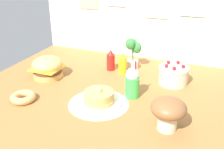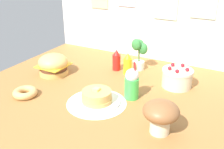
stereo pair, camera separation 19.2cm
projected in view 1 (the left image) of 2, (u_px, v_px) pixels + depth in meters
The scene contains 12 objects.
ground_plane at pixel (99, 96), 1.98m from camera, with size 2.04×1.86×0.02m, color #9E6B38.
back_wall at pixel (137, 17), 2.59m from camera, with size 2.04×0.04×0.80m.
doily_mat at pixel (99, 104), 1.86m from camera, with size 0.43×0.43×0.00m, color white.
burger at pixel (48, 67), 2.25m from camera, with size 0.26×0.26×0.19m.
pancake_stack at pixel (99, 98), 1.84m from camera, with size 0.33×0.33×0.12m.
layer_cake at pixel (173, 75), 2.13m from camera, with size 0.24×0.24×0.18m.
ketchup_bottle at pixel (111, 61), 2.39m from camera, with size 0.07×0.07×0.20m.
mustard_bottle at pixel (123, 64), 2.31m from camera, with size 0.07×0.07×0.20m.
cream_soda_cup at pixel (132, 83), 1.91m from camera, with size 0.11×0.11×0.29m.
donut_pink_glaze at pixel (23, 97), 1.89m from camera, with size 0.18×0.18×0.05m.
potted_plant at pixel (133, 52), 2.39m from camera, with size 0.14×0.12×0.30m.
mushroom_stool at pixel (168, 111), 1.54m from camera, with size 0.22×0.22×0.21m.
Camera 1 is at (0.74, -1.57, 0.96)m, focal length 41.76 mm.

